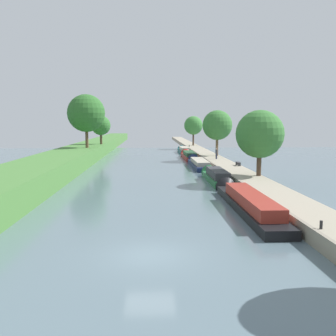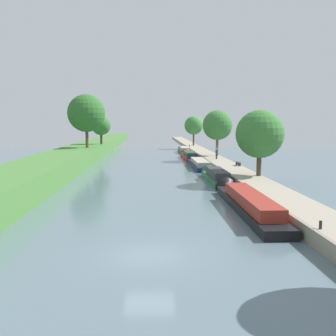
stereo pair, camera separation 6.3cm
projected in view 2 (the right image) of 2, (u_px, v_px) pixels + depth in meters
The scene contains 16 objects.
ground_plane at pixel (149, 256), 18.65m from camera, with size 160.00×160.00×0.00m, color slate.
stone_quay at pixel (322, 244), 18.98m from camera, with size 0.25×260.00×0.95m.
narrowboat_black at pixel (246, 201), 28.64m from camera, with size 2.06×15.91×2.10m.
narrowboat_green at pixel (216, 176), 42.29m from camera, with size 1.91×10.44×2.03m.
narrowboat_navy at pixel (198, 163), 56.33m from camera, with size 2.15×13.76×2.04m.
narrowboat_red at pixel (189, 155), 69.19m from camera, with size 2.11×12.83×2.00m.
narrowboat_teal at pixel (184, 150), 82.49m from camera, with size 1.93×11.63×1.89m.
tree_rightbank_midnear at pixel (260, 134), 39.65m from camera, with size 5.05×5.05×6.93m.
tree_rightbank_midfar at pixel (217, 125), 63.80m from camera, with size 5.03×5.03×7.68m.
tree_rightbank_far at pixel (194, 125), 92.20m from camera, with size 4.52×4.52×7.15m.
tree_leftbank_downstream at pixel (86, 113), 62.95m from camera, with size 6.26×6.26×8.89m.
tree_leftbank_upstream at pixel (101, 125), 73.70m from camera, with size 3.79×3.79×5.55m.
person_walking at pixel (217, 153), 58.35m from camera, with size 0.34×0.34×1.66m.
mooring_bollard_near at pixel (321, 225), 20.07m from camera, with size 0.16×0.16×0.45m.
mooring_bollard_far at pixel (189, 146), 87.85m from camera, with size 0.16×0.16×0.45m.
park_bench at pixel (238, 163), 49.52m from camera, with size 0.44×1.50×0.47m.
Camera 2 is at (0.11, -18.02, 6.53)m, focal length 40.46 mm.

